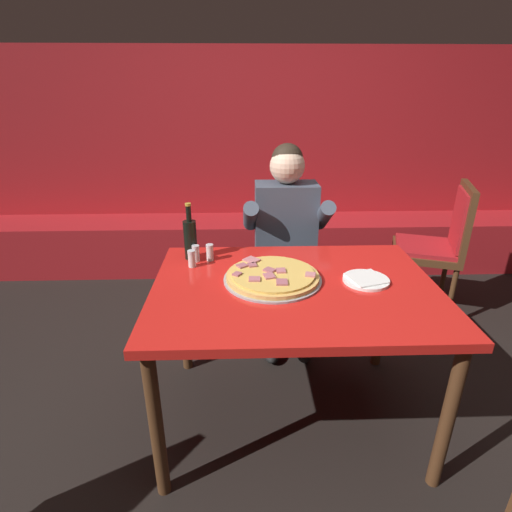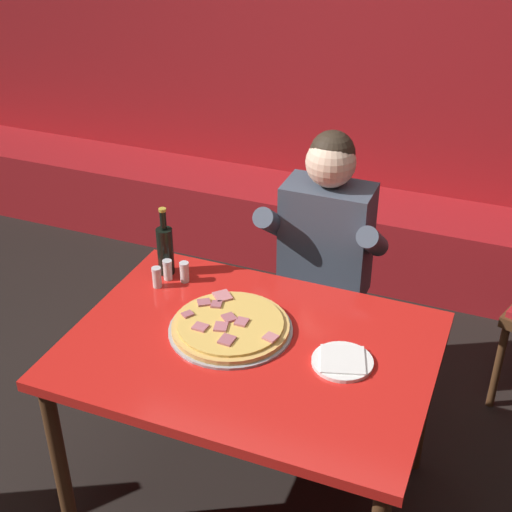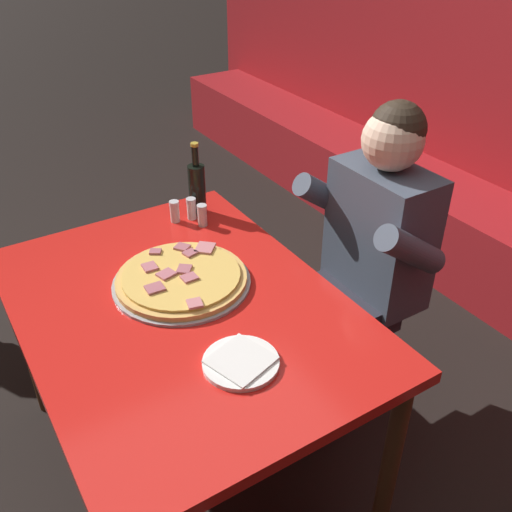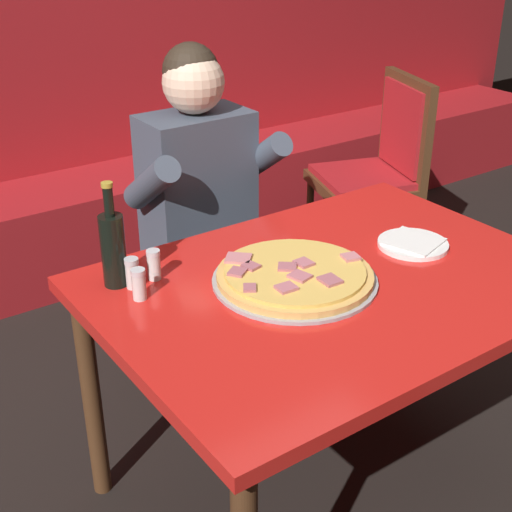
{
  "view_description": "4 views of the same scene",
  "coord_description": "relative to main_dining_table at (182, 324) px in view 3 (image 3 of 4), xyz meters",
  "views": [
    {
      "loc": [
        -0.23,
        -1.59,
        1.58
      ],
      "look_at": [
        -0.17,
        0.28,
        0.78
      ],
      "focal_mm": 28.0,
      "sensor_mm": 36.0,
      "label": 1
    },
    {
      "loc": [
        0.76,
        -1.84,
        2.3
      ],
      "look_at": [
        -0.06,
        0.21,
        1.0
      ],
      "focal_mm": 50.0,
      "sensor_mm": 36.0,
      "label": 2
    },
    {
      "loc": [
        1.31,
        -0.54,
        1.85
      ],
      "look_at": [
        -0.11,
        0.35,
        0.76
      ],
      "focal_mm": 40.0,
      "sensor_mm": 36.0,
      "label": 3
    },
    {
      "loc": [
        -1.16,
        -1.27,
        1.69
      ],
      "look_at": [
        -0.05,
        0.3,
        0.72
      ],
      "focal_mm": 50.0,
      "sensor_mm": 36.0,
      "label": 4
    }
  ],
  "objects": [
    {
      "name": "ground_plane",
      "position": [
        0.0,
        0.0,
        -0.68
      ],
      "size": [
        24.0,
        24.0,
        0.0
      ],
      "primitive_type": "plane",
      "color": "black"
    },
    {
      "name": "pizza",
      "position": [
        -0.1,
        0.05,
        0.1
      ],
      "size": [
        0.45,
        0.45,
        0.05
      ],
      "color": "#9E9EA3",
      "rests_on": "main_dining_table"
    },
    {
      "name": "plate_white_paper",
      "position": [
        0.33,
        0.02,
        0.09
      ],
      "size": [
        0.21,
        0.21,
        0.02
      ],
      "color": "white",
      "rests_on": "main_dining_table"
    },
    {
      "name": "diner_seated_blue_shirt",
      "position": [
        0.04,
        0.7,
        0.03
      ],
      "size": [
        0.53,
        0.53,
        1.27
      ],
      "color": "black",
      "rests_on": "ground_plane"
    },
    {
      "name": "shaker_parmesan",
      "position": [
        -0.48,
        0.21,
        0.12
      ],
      "size": [
        0.04,
        0.04,
        0.09
      ],
      "color": "silver",
      "rests_on": "main_dining_table"
    },
    {
      "name": "main_dining_table",
      "position": [
        0.0,
        0.0,
        0.0
      ],
      "size": [
        1.28,
        0.93,
        0.76
      ],
      "color": "#4C2D19",
      "rests_on": "ground_plane"
    },
    {
      "name": "beer_bottle",
      "position": [
        -0.5,
        0.32,
        0.19
      ],
      "size": [
        0.07,
        0.07,
        0.29
      ],
      "color": "black",
      "rests_on": "main_dining_table"
    },
    {
      "name": "shaker_black_pepper",
      "position": [
        -0.4,
        0.29,
        0.12
      ],
      "size": [
        0.04,
        0.04,
        0.09
      ],
      "color": "silver",
      "rests_on": "main_dining_table"
    },
    {
      "name": "shaker_red_pepper_flakes",
      "position": [
        -0.47,
        0.28,
        0.12
      ],
      "size": [
        0.04,
        0.04,
        0.09
      ],
      "color": "silver",
      "rests_on": "main_dining_table"
    }
  ]
}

